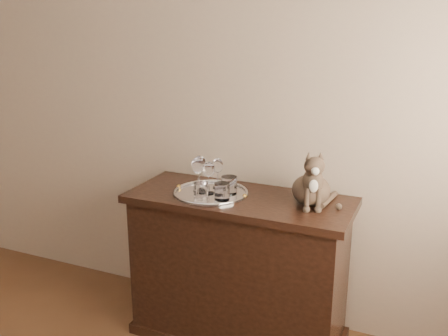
{
  "coord_description": "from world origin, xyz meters",
  "views": [
    {
      "loc": [
        1.53,
        -0.38,
        1.74
      ],
      "look_at": [
        0.5,
        1.95,
        0.99
      ],
      "focal_mm": 40.0,
      "sensor_mm": 36.0,
      "label": 1
    }
  ],
  "objects_px": {
    "wine_glass_a": "(200,173)",
    "wine_glass_c": "(198,174)",
    "tumbler_b": "(201,191)",
    "tumbler_c": "(229,185)",
    "sideboard": "(239,269)",
    "tray": "(211,194)",
    "cat": "(312,176)",
    "wine_glass_b": "(218,173)",
    "wine_glass_d": "(209,178)",
    "tumbler_a": "(222,191)"
  },
  "relations": [
    {
      "from": "tumbler_a",
      "to": "tumbler_b",
      "type": "distance_m",
      "value": 0.11
    },
    {
      "from": "tray",
      "to": "wine_glass_d",
      "type": "bearing_deg",
      "value": -131.49
    },
    {
      "from": "sideboard",
      "to": "wine_glass_c",
      "type": "height_order",
      "value": "wine_glass_c"
    },
    {
      "from": "sideboard",
      "to": "cat",
      "type": "bearing_deg",
      "value": 6.83
    },
    {
      "from": "wine_glass_d",
      "to": "tumbler_a",
      "type": "relative_size",
      "value": 1.97
    },
    {
      "from": "tray",
      "to": "wine_glass_a",
      "type": "bearing_deg",
      "value": 155.85
    },
    {
      "from": "wine_glass_b",
      "to": "tumbler_a",
      "type": "height_order",
      "value": "wine_glass_b"
    },
    {
      "from": "tumbler_b",
      "to": "wine_glass_a",
      "type": "bearing_deg",
      "value": 117.98
    },
    {
      "from": "wine_glass_a",
      "to": "cat",
      "type": "xyz_separation_m",
      "value": [
        0.61,
        0.04,
        0.05
      ]
    },
    {
      "from": "wine_glass_d",
      "to": "tray",
      "type": "bearing_deg",
      "value": 48.51
    },
    {
      "from": "wine_glass_c",
      "to": "wine_glass_d",
      "type": "bearing_deg",
      "value": -12.21
    },
    {
      "from": "sideboard",
      "to": "cat",
      "type": "height_order",
      "value": "cat"
    },
    {
      "from": "tumbler_b",
      "to": "sideboard",
      "type": "bearing_deg",
      "value": 37.98
    },
    {
      "from": "sideboard",
      "to": "tumbler_b",
      "type": "relative_size",
      "value": 14.17
    },
    {
      "from": "wine_glass_a",
      "to": "tumbler_c",
      "type": "bearing_deg",
      "value": -3.62
    },
    {
      "from": "wine_glass_b",
      "to": "cat",
      "type": "relative_size",
      "value": 0.56
    },
    {
      "from": "wine_glass_d",
      "to": "wine_glass_b",
      "type": "bearing_deg",
      "value": 88.13
    },
    {
      "from": "wine_glass_a",
      "to": "wine_glass_c",
      "type": "bearing_deg",
      "value": -78.17
    },
    {
      "from": "tray",
      "to": "tumbler_c",
      "type": "bearing_deg",
      "value": 15.34
    },
    {
      "from": "wine_glass_a",
      "to": "tumbler_b",
      "type": "distance_m",
      "value": 0.16
    },
    {
      "from": "tumbler_b",
      "to": "tumbler_c",
      "type": "height_order",
      "value": "tumbler_c"
    },
    {
      "from": "tumbler_b",
      "to": "wine_glass_c",
      "type": "bearing_deg",
      "value": 122.0
    },
    {
      "from": "tumbler_b",
      "to": "tumbler_c",
      "type": "xyz_separation_m",
      "value": [
        0.11,
        0.13,
        0.01
      ]
    },
    {
      "from": "wine_glass_c",
      "to": "cat",
      "type": "distance_m",
      "value": 0.61
    },
    {
      "from": "wine_glass_b",
      "to": "wine_glass_c",
      "type": "distance_m",
      "value": 0.12
    },
    {
      "from": "cat",
      "to": "wine_glass_d",
      "type": "bearing_deg",
      "value": 170.21
    },
    {
      "from": "sideboard",
      "to": "tumbler_c",
      "type": "distance_m",
      "value": 0.48
    },
    {
      "from": "wine_glass_c",
      "to": "wine_glass_d",
      "type": "height_order",
      "value": "wine_glass_c"
    },
    {
      "from": "wine_glass_c",
      "to": "tumbler_a",
      "type": "xyz_separation_m",
      "value": [
        0.17,
        -0.08,
        -0.05
      ]
    },
    {
      "from": "wine_glass_c",
      "to": "sideboard",
      "type": "bearing_deg",
      "value": 5.76
    },
    {
      "from": "wine_glass_b",
      "to": "tumbler_c",
      "type": "distance_m",
      "value": 0.13
    },
    {
      "from": "tray",
      "to": "wine_glass_d",
      "type": "relative_size",
      "value": 2.28
    },
    {
      "from": "tray",
      "to": "wine_glass_d",
      "type": "height_order",
      "value": "wine_glass_d"
    },
    {
      "from": "wine_glass_b",
      "to": "tumbler_b",
      "type": "relative_size",
      "value": 1.98
    },
    {
      "from": "tumbler_a",
      "to": "tumbler_c",
      "type": "xyz_separation_m",
      "value": [
        -0.0,
        0.1,
        0.0
      ]
    },
    {
      "from": "tray",
      "to": "wine_glass_b",
      "type": "bearing_deg",
      "value": 92.38
    },
    {
      "from": "tray",
      "to": "wine_glass_a",
      "type": "distance_m",
      "value": 0.13
    },
    {
      "from": "wine_glass_a",
      "to": "wine_glass_b",
      "type": "relative_size",
      "value": 1.12
    },
    {
      "from": "wine_glass_b",
      "to": "cat",
      "type": "bearing_deg",
      "value": -2.37
    },
    {
      "from": "wine_glass_c",
      "to": "cat",
      "type": "xyz_separation_m",
      "value": [
        0.6,
        0.07,
        0.05
      ]
    },
    {
      "from": "tray",
      "to": "tumbler_a",
      "type": "relative_size",
      "value": 4.49
    },
    {
      "from": "wine_glass_a",
      "to": "wine_glass_b",
      "type": "bearing_deg",
      "value": 36.62
    },
    {
      "from": "wine_glass_b",
      "to": "tray",
      "type": "bearing_deg",
      "value": -87.62
    },
    {
      "from": "sideboard",
      "to": "wine_glass_a",
      "type": "xyz_separation_m",
      "value": [
        -0.24,
        0.01,
        0.53
      ]
    },
    {
      "from": "tumbler_a",
      "to": "tray",
      "type": "bearing_deg",
      "value": 143.96
    },
    {
      "from": "sideboard",
      "to": "tray",
      "type": "height_order",
      "value": "tray"
    },
    {
      "from": "wine_glass_d",
      "to": "tumbler_b",
      "type": "distance_m",
      "value": 0.1
    },
    {
      "from": "wine_glass_d",
      "to": "cat",
      "type": "bearing_deg",
      "value": 8.83
    },
    {
      "from": "wine_glass_a",
      "to": "wine_glass_c",
      "type": "height_order",
      "value": "wine_glass_c"
    },
    {
      "from": "wine_glass_c",
      "to": "cat",
      "type": "height_order",
      "value": "cat"
    }
  ]
}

